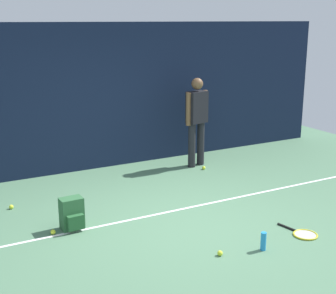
# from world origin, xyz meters

# --- Properties ---
(ground_plane) EXTENTS (12.00, 12.00, 0.00)m
(ground_plane) POSITION_xyz_m (0.00, 0.00, 0.00)
(ground_plane) COLOR #4C7556
(back_fence) EXTENTS (10.00, 0.10, 2.71)m
(back_fence) POSITION_xyz_m (0.00, 3.00, 1.36)
(back_fence) COLOR #141E38
(back_fence) RESTS_ON ground
(court_line) EXTENTS (9.00, 0.05, 0.00)m
(court_line) POSITION_xyz_m (0.00, 0.41, 0.00)
(court_line) COLOR white
(court_line) RESTS_ON ground
(tennis_player) EXTENTS (0.52, 0.31, 1.70)m
(tennis_player) POSITION_xyz_m (1.59, 2.21, 0.97)
(tennis_player) COLOR black
(tennis_player) RESTS_ON ground
(tennis_racket) EXTENTS (0.38, 0.63, 0.03)m
(tennis_racket) POSITION_xyz_m (1.22, -1.12, 0.01)
(tennis_racket) COLOR black
(tennis_racket) RESTS_ON ground
(backpack) EXTENTS (0.31, 0.29, 0.44)m
(backpack) POSITION_xyz_m (-1.41, 0.51, 0.21)
(backpack) COLOR #2D6038
(backpack) RESTS_ON ground
(tennis_ball_near_player) EXTENTS (0.07, 0.07, 0.07)m
(tennis_ball_near_player) POSITION_xyz_m (1.59, 1.92, 0.03)
(tennis_ball_near_player) COLOR #CCE033
(tennis_ball_near_player) RESTS_ON ground
(tennis_ball_by_fence) EXTENTS (0.07, 0.07, 0.07)m
(tennis_ball_by_fence) POSITION_xyz_m (-0.08, -1.07, 0.03)
(tennis_ball_by_fence) COLOR #CCE033
(tennis_ball_by_fence) RESTS_ON ground
(tennis_ball_mid_court) EXTENTS (0.07, 0.07, 0.07)m
(tennis_ball_mid_court) POSITION_xyz_m (-1.69, 0.47, 0.03)
(tennis_ball_mid_court) COLOR #CCE033
(tennis_ball_mid_court) RESTS_ON ground
(tennis_ball_far_left) EXTENTS (0.07, 0.07, 0.07)m
(tennis_ball_far_left) POSITION_xyz_m (-2.01, 1.64, 0.03)
(tennis_ball_far_left) COLOR #CCE033
(tennis_ball_far_left) RESTS_ON ground
(water_bottle) EXTENTS (0.07, 0.07, 0.23)m
(water_bottle) POSITION_xyz_m (0.47, -1.20, 0.12)
(water_bottle) COLOR #268CD8
(water_bottle) RESTS_ON ground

